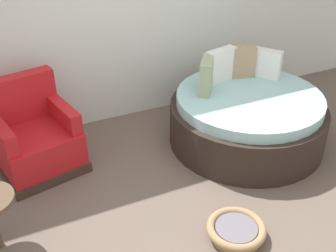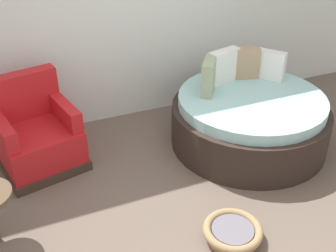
{
  "view_description": "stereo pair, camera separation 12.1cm",
  "coord_description": "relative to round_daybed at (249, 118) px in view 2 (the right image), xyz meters",
  "views": [
    {
      "loc": [
        -1.43,
        -2.49,
        2.67
      ],
      "look_at": [
        0.02,
        0.65,
        0.55
      ],
      "focal_mm": 44.32,
      "sensor_mm": 36.0,
      "label": 1
    },
    {
      "loc": [
        -1.32,
        -2.54,
        2.67
      ],
      "look_at": [
        0.02,
        0.65,
        0.55
      ],
      "focal_mm": 44.32,
      "sensor_mm": 36.0,
      "label": 2
    }
  ],
  "objects": [
    {
      "name": "ground_plane",
      "position": [
        -1.08,
        -0.81,
        -0.32
      ],
      "size": [
        8.0,
        8.0,
        0.02
      ],
      "primitive_type": "cube",
      "color": "#66564C"
    },
    {
      "name": "round_daybed",
      "position": [
        0.0,
        0.0,
        0.0
      ],
      "size": [
        1.75,
        1.75,
        0.98
      ],
      "color": "#2D231E",
      "rests_on": "ground_plane"
    },
    {
      "name": "red_armchair",
      "position": [
        -2.26,
        0.52,
        0.02
      ],
      "size": [
        0.95,
        0.95,
        0.94
      ],
      "color": "#38281E",
      "rests_on": "ground_plane"
    },
    {
      "name": "pet_basket",
      "position": [
        -0.92,
        -1.24,
        -0.24
      ],
      "size": [
        0.51,
        0.51,
        0.13
      ],
      "color": "#9E7F56",
      "rests_on": "ground_plane"
    }
  ]
}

